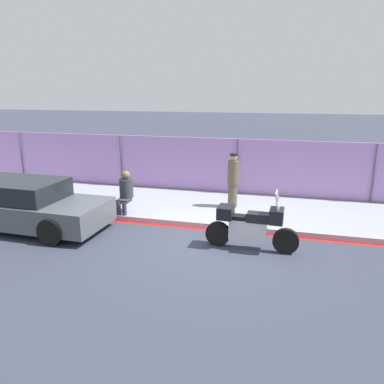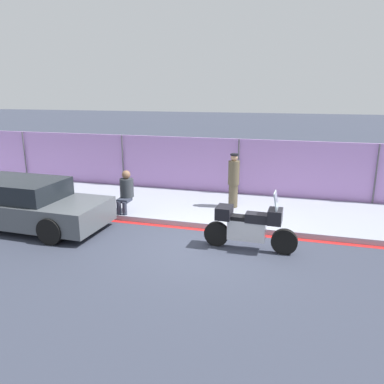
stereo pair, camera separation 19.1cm
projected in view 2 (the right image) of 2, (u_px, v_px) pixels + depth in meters
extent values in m
plane|color=#333847|center=(208.00, 246.00, 9.36)|extent=(120.00, 120.00, 0.00)
cube|color=#8E93A3|center=(229.00, 209.00, 11.98)|extent=(33.41, 3.44, 0.15)
cube|color=red|center=(217.00, 231.00, 10.32)|extent=(33.41, 0.18, 0.01)
cube|color=#AD7FC6|center=(239.00, 168.00, 13.41)|extent=(31.74, 0.08, 2.12)
cylinder|color=#4C4C51|center=(25.00, 157.00, 15.67)|extent=(0.05, 0.05, 2.12)
cylinder|color=#4C4C51|center=(123.00, 163.00, 14.49)|extent=(0.05, 0.05, 2.12)
cylinder|color=#4C4C51|center=(238.00, 169.00, 13.32)|extent=(0.05, 0.05, 2.12)
cylinder|color=#4C4C51|center=(376.00, 177.00, 12.14)|extent=(0.05, 0.05, 2.12)
cylinder|color=black|center=(284.00, 242.00, 8.82)|extent=(0.62, 0.16, 0.62)
cylinder|color=black|center=(217.00, 234.00, 9.30)|extent=(0.62, 0.16, 0.62)
cube|color=silver|center=(246.00, 230.00, 9.03)|extent=(0.91, 0.31, 0.50)
cube|color=black|center=(257.00, 218.00, 8.88)|extent=(0.53, 0.33, 0.22)
cube|color=black|center=(243.00, 218.00, 8.99)|extent=(0.61, 0.30, 0.10)
cube|color=black|center=(275.00, 216.00, 8.73)|extent=(0.34, 0.49, 0.34)
cube|color=silver|center=(276.00, 201.00, 8.63)|extent=(0.12, 0.42, 0.42)
cube|color=black|center=(224.00, 212.00, 9.10)|extent=(0.38, 0.52, 0.30)
cylinder|color=brown|center=(233.00, 196.00, 11.89)|extent=(0.29, 0.29, 0.75)
cylinder|color=brown|center=(234.00, 173.00, 11.69)|extent=(0.35, 0.35, 0.75)
sphere|color=tan|center=(234.00, 157.00, 11.57)|extent=(0.22, 0.22, 0.22)
cylinder|color=black|center=(234.00, 155.00, 11.54)|extent=(0.25, 0.25, 0.05)
cylinder|color=#2D3342|center=(119.00, 208.00, 11.22)|extent=(0.13, 0.13, 0.40)
cylinder|color=#2D3342|center=(125.00, 208.00, 11.17)|extent=(0.13, 0.13, 0.40)
cube|color=#2D3342|center=(124.00, 200.00, 11.33)|extent=(0.35, 0.40, 0.10)
cylinder|color=#2D3338|center=(127.00, 188.00, 11.42)|extent=(0.42, 0.42, 0.57)
sphere|color=brown|center=(126.00, 175.00, 11.32)|extent=(0.26, 0.26, 0.26)
cube|color=#4C5156|center=(27.00, 209.00, 10.55)|extent=(4.70, 1.96, 0.65)
cube|color=black|center=(17.00, 188.00, 10.47)|extent=(2.60, 1.69, 0.52)
cylinder|color=black|center=(89.00, 210.00, 10.99)|extent=(0.70, 0.24, 0.70)
cylinder|color=black|center=(50.00, 231.00, 9.38)|extent=(0.70, 0.24, 0.70)
cylinder|color=black|center=(9.00, 202.00, 11.82)|extent=(0.70, 0.24, 0.70)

